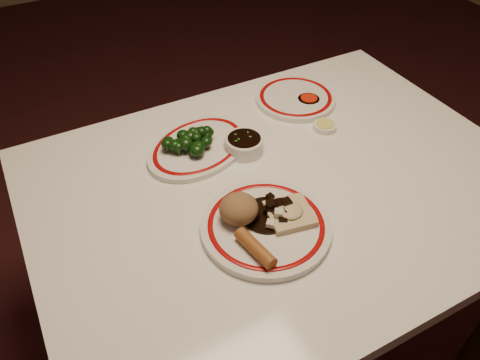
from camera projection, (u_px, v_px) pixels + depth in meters
name	position (u px, v px, depth m)	size (l,w,h in m)	color
ground	(270.00, 336.00, 1.65)	(7.00, 7.00, 0.00)	black
dining_table	(281.00, 207.00, 1.20)	(1.20, 0.90, 0.75)	white
main_plate	(266.00, 226.00, 1.02)	(0.30, 0.30, 0.02)	white
rice_mound	(239.00, 209.00, 1.00)	(0.09, 0.09, 0.06)	olive
spring_roll	(255.00, 248.00, 0.95)	(0.03, 0.03, 0.11)	#995725
fried_wonton	(290.00, 213.00, 1.02)	(0.11, 0.11, 0.03)	#CBB58F
stirfry_heap	(270.00, 211.00, 1.03)	(0.11, 0.11, 0.03)	black
broccoli_plate	(198.00, 147.00, 1.23)	(0.36, 0.34, 0.02)	white
broccoli_pile	(192.00, 139.00, 1.20)	(0.14, 0.11, 0.05)	#23471C
soy_bowl	(244.00, 145.00, 1.21)	(0.10, 0.10, 0.04)	white
sweet_sour_dish	(309.00, 101.00, 1.39)	(0.06, 0.06, 0.02)	white
mustard_dish	(325.00, 126.00, 1.29)	(0.06, 0.06, 0.02)	white
far_plate	(295.00, 98.00, 1.40)	(0.32, 0.32, 0.02)	white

